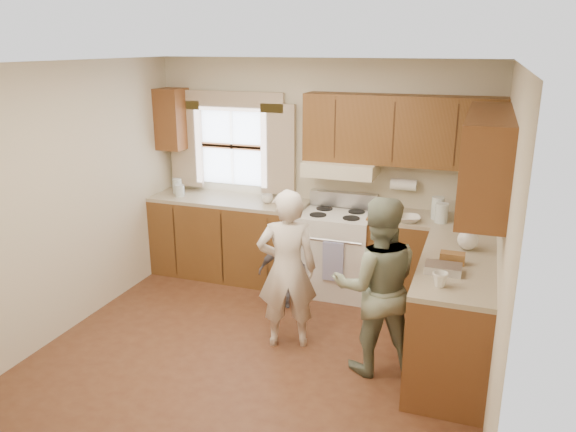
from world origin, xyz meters
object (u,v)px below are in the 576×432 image
at_px(woman_left, 287,269).
at_px(woman_right, 377,286).
at_px(child, 282,270).
at_px(stove, 337,251).

height_order(woman_left, woman_right, woman_right).
height_order(woman_left, child, woman_left).
xyz_separation_m(woman_left, child, (-0.29, 0.68, -0.31)).
distance_m(stove, child, 0.72).
xyz_separation_m(stove, woman_right, (0.70, -1.41, 0.29)).
xyz_separation_m(woman_left, woman_right, (0.82, -0.14, 0.02)).
height_order(stove, child, stove).
bearing_deg(stove, woman_left, -95.75).
bearing_deg(stove, woman_right, -63.70).
xyz_separation_m(stove, woman_left, (-0.13, -1.27, 0.26)).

